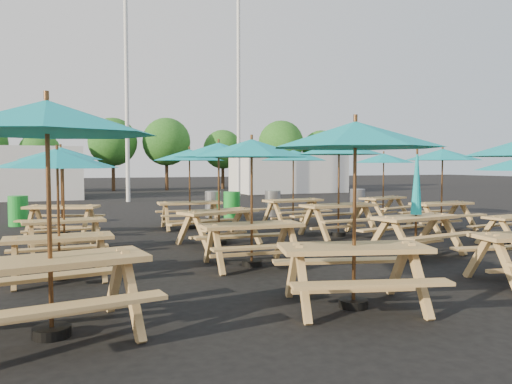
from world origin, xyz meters
name	(u,v)px	position (x,y,z in m)	size (l,w,h in m)	color
ground	(278,239)	(0.00, 0.00, 0.00)	(120.00, 120.00, 0.00)	black
picnic_unit_0	(47,131)	(-5.09, -5.59, 2.22)	(2.67, 2.67, 2.57)	#A87C4A
picnic_unit_1	(57,166)	(-5.04, -2.74, 1.84)	(2.00, 2.00, 2.12)	#A87C4A
picnic_unit_2	(63,167)	(-4.96, -0.12, 1.81)	(2.08, 2.08, 2.09)	#A87C4A
picnic_unit_3	(61,158)	(-5.01, 2.64, 2.02)	(2.70, 2.70, 2.33)	#A87C4A
picnic_unit_4	(355,145)	(-1.44, -5.80, 2.11)	(2.69, 2.69, 2.44)	#A87C4A
picnic_unit_5	(252,155)	(-1.75, -2.84, 2.03)	(2.20, 2.20, 2.34)	#A87C4A
picnic_unit_6	(219,156)	(-1.60, -0.25, 2.07)	(2.77, 2.77, 2.39)	#A87C4A
picnic_unit_7	(189,159)	(-1.55, 2.84, 2.01)	(2.21, 2.21, 2.32)	#A87C4A
picnic_unit_9	(416,207)	(1.85, -2.93, 0.98)	(2.11, 1.91, 2.39)	#A87C4A
picnic_unit_10	(339,153)	(1.69, -0.07, 2.15)	(2.43, 2.43, 2.49)	#A87C4A
picnic_unit_11	(293,159)	(1.66, 2.61, 2.01)	(2.35, 2.35, 2.32)	#A87C4A
picnic_unit_14	(442,159)	(5.09, -0.01, 2.01)	(2.27, 2.27, 2.32)	#A87C4A
picnic_unit_15	(384,162)	(5.13, 2.84, 1.95)	(2.59, 2.59, 2.25)	#A87C4A
waste_bin_0	(18,211)	(-6.26, 5.26, 0.46)	(0.57, 0.57, 0.92)	green
waste_bin_1	(213,204)	(-0.05, 5.59, 0.46)	(0.57, 0.57, 0.92)	gray
waste_bin_2	(232,205)	(0.48, 5.09, 0.46)	(0.57, 0.57, 0.92)	green
waste_bin_3	(273,203)	(2.07, 5.19, 0.46)	(0.57, 0.57, 0.92)	gray
waste_bin_4	(357,201)	(5.53, 5.05, 0.46)	(0.57, 0.57, 0.92)	gray
mast_0	(127,80)	(-2.00, 14.00, 6.00)	(0.20, 0.20, 12.00)	silver
mast_1	(239,92)	(4.50, 16.00, 6.00)	(0.20, 0.20, 12.00)	silver
event_tent_0	(2,173)	(-8.00, 18.00, 1.40)	(8.00, 4.00, 2.80)	silver
event_tent_1	(288,173)	(9.00, 19.00, 1.30)	(7.00, 4.00, 2.60)	silver
tree_2	(40,152)	(-6.39, 23.65, 2.62)	(2.59, 2.59, 3.93)	#382314
tree_3	(113,142)	(-1.75, 24.72, 3.41)	(3.36, 3.36, 5.09)	#382314
tree_4	(166,142)	(1.90, 24.26, 3.46)	(3.41, 3.41, 5.17)	#382314
tree_5	(223,149)	(6.22, 24.67, 2.97)	(2.94, 2.94, 4.45)	#382314
tree_6	(281,143)	(10.23, 22.90, 3.43)	(3.38, 3.38, 5.13)	#382314
tree_7	(321,150)	(13.63, 22.92, 2.99)	(2.95, 2.95, 4.48)	#382314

